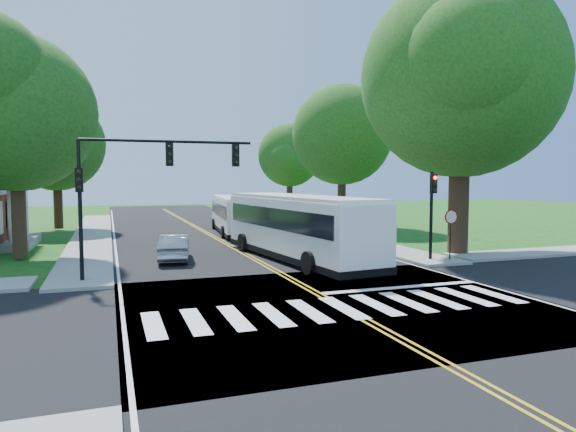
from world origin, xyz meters
name	(u,v)px	position (x,y,z in m)	size (l,w,h in m)	color
ground	(337,304)	(0.00, 0.00, 0.00)	(140.00, 140.00, 0.00)	#1C4310
road	(223,242)	(0.00, 18.00, 0.01)	(14.00, 96.00, 0.01)	black
cross_road	(337,304)	(0.00, 0.00, 0.01)	(60.00, 12.00, 0.01)	black
center_line	(212,235)	(0.00, 22.00, 0.01)	(0.36, 70.00, 0.01)	gold
edge_line_w	(115,239)	(-6.80, 22.00, 0.01)	(0.12, 70.00, 0.01)	silver
edge_line_e	(298,232)	(6.80, 22.00, 0.01)	(0.12, 70.00, 0.01)	silver
crosswalk	(343,308)	(0.00, -0.50, 0.02)	(12.60, 3.00, 0.01)	silver
stop_bar	(402,287)	(3.50, 1.60, 0.02)	(6.60, 0.40, 0.01)	silver
sidewalk_nw	(93,235)	(-8.30, 25.00, 0.07)	(2.60, 40.00, 0.15)	gray
sidewalk_ne	(302,227)	(8.30, 25.00, 0.07)	(2.60, 40.00, 0.15)	gray
tree_ne_big	(462,78)	(11.00, 8.00, 9.62)	(10.80, 10.80, 14.91)	black
tree_west_near	(15,113)	(-11.50, 14.00, 7.53)	(8.00, 8.00, 11.40)	black
tree_west_far	(56,144)	(-11.00, 30.00, 7.00)	(7.60, 7.60, 10.67)	black
tree_east_mid	(342,135)	(11.50, 24.00, 7.86)	(8.40, 8.40, 11.93)	black
tree_east_far	(290,155)	(12.50, 40.00, 6.86)	(7.20, 7.20, 10.34)	black
signal_nw	(141,174)	(-5.86, 6.43, 4.38)	(7.15, 0.46, 5.66)	black
signal_ne	(432,203)	(8.20, 6.44, 2.96)	(0.30, 0.46, 4.40)	black
stop_sign	(451,222)	(9.00, 5.98, 2.03)	(0.76, 0.08, 2.53)	black
bus_lead	(297,226)	(2.03, 9.24, 1.77)	(4.23, 13.09, 3.33)	white
bus_follow	(234,214)	(1.97, 23.24, 1.49)	(3.41, 11.03, 2.80)	white
hatchback	(174,248)	(-4.01, 11.07, 0.69)	(1.43, 4.11, 1.35)	#A2A4A8
suv	(328,236)	(5.24, 12.68, 0.74)	(2.41, 5.24, 1.46)	#ACAFB3
dark_sedan	(286,225)	(5.72, 21.59, 0.66)	(1.81, 4.45, 1.29)	black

